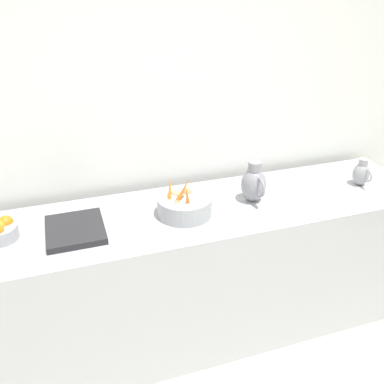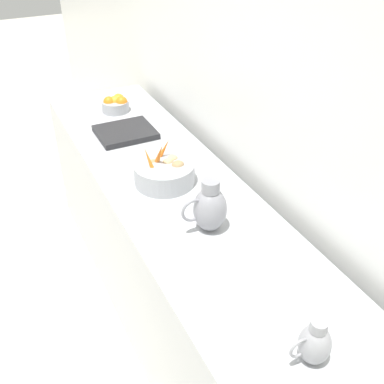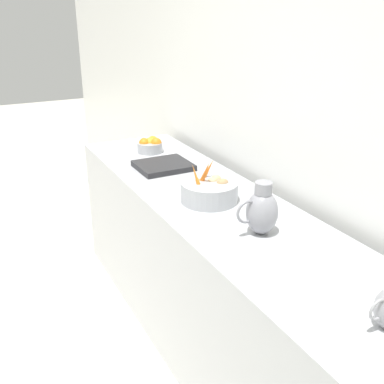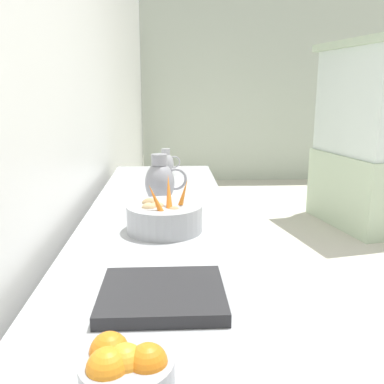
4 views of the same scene
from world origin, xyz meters
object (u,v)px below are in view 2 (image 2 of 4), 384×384
orange_bowl (116,104)px  metal_pitcher_short (314,343)px  vegetable_colander (165,173)px  metal_pitcher_tall (210,208)px

orange_bowl → metal_pitcher_short: bearing=88.4°
orange_bowl → vegetable_colander: bearing=86.3°
orange_bowl → metal_pitcher_tall: (0.04, 1.42, 0.06)m
vegetable_colander → orange_bowl: vegetable_colander is taller
vegetable_colander → metal_pitcher_short: (-0.00, 1.20, 0.02)m
vegetable_colander → metal_pitcher_tall: (-0.03, 0.44, 0.06)m
vegetable_colander → metal_pitcher_tall: 0.45m
vegetable_colander → metal_pitcher_tall: size_ratio=1.23×
vegetable_colander → metal_pitcher_short: 1.20m
orange_bowl → metal_pitcher_short: size_ratio=1.01×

